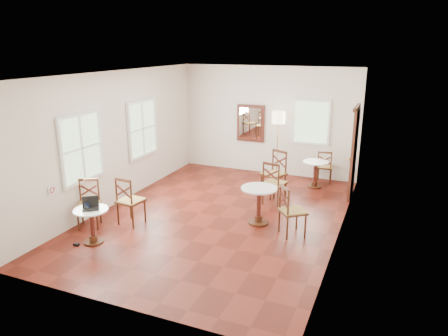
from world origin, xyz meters
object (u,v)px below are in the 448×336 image
at_px(cafe_table_near, 92,222).
at_px(chair_mid_a, 274,183).
at_px(floor_lamp, 278,122).
at_px(chair_back_a, 325,167).
at_px(chair_mid_b, 291,211).
at_px(chair_back_b, 274,173).
at_px(cafe_table_back, 315,171).
at_px(chair_near_b, 89,204).
at_px(power_adapter, 76,244).
at_px(laptop, 91,206).
at_px(water_glass, 86,208).
at_px(mouse, 89,211).
at_px(cafe_table_mid, 259,201).
at_px(chair_near_a, 130,201).
at_px(navy_mug, 87,206).

height_order(cafe_table_near, chair_mid_a, chair_mid_a).
xyz_separation_m(cafe_table_near, floor_lamp, (2.05, 5.18, 1.14)).
bearing_deg(chair_back_a, floor_lamp, -1.67).
distance_m(chair_mid_b, chair_back_b, 2.28).
bearing_deg(chair_mid_b, cafe_table_back, -36.62).
bearing_deg(chair_near_b, cafe_table_back, 19.62).
bearing_deg(chair_near_b, chair_mid_a, 11.68).
height_order(cafe_table_back, power_adapter, cafe_table_back).
bearing_deg(cafe_table_back, laptop, -124.26).
xyz_separation_m(chair_mid_b, water_glass, (-3.34, -1.81, 0.21)).
xyz_separation_m(chair_back_a, laptop, (-3.37, -5.19, 0.28)).
xyz_separation_m(cafe_table_back, mouse, (-3.13, -4.84, 0.26)).
relative_size(chair_back_a, mouse, 9.16).
xyz_separation_m(cafe_table_mid, cafe_table_back, (0.63, 2.73, -0.05)).
bearing_deg(water_glass, mouse, -15.05).
xyz_separation_m(chair_near_a, water_glass, (-0.19, -1.06, 0.20)).
bearing_deg(chair_mid_a, cafe_table_mid, 102.08).
bearing_deg(cafe_table_near, chair_mid_b, 27.92).
relative_size(chair_mid_a, chair_back_b, 0.94).
height_order(chair_back_a, water_glass, chair_back_a).
bearing_deg(cafe_table_back, chair_mid_a, -112.53).
distance_m(chair_back_a, water_glass, 6.29).
bearing_deg(mouse, laptop, 114.68).
xyz_separation_m(laptop, water_glass, (-0.01, -0.11, -0.01)).
bearing_deg(cafe_table_mid, power_adapter, -141.11).
xyz_separation_m(chair_near_a, chair_back_b, (2.22, 2.83, 0.03)).
bearing_deg(chair_back_a, mouse, 54.43).
distance_m(chair_mid_a, floor_lamp, 2.30).
bearing_deg(chair_mid_a, mouse, 63.94).
height_order(laptop, mouse, laptop).
xyz_separation_m(floor_lamp, laptop, (-2.08, -5.14, -0.84)).
distance_m(cafe_table_mid, mouse, 3.28).
height_order(chair_mid_b, laptop, chair_mid_b).
xyz_separation_m(water_glass, power_adapter, (-0.18, -0.15, -0.69)).
height_order(cafe_table_back, mouse, mouse).
bearing_deg(laptop, cafe_table_back, 18.40).
bearing_deg(power_adapter, mouse, 26.01).
relative_size(chair_near_b, laptop, 2.53).
distance_m(chair_mid_b, floor_lamp, 3.81).
relative_size(floor_lamp, power_adapter, 17.44).
relative_size(chair_back_a, water_glass, 10.27).
bearing_deg(navy_mug, chair_back_a, 56.62).
relative_size(cafe_table_near, chair_near_a, 0.66).
xyz_separation_m(chair_back_a, water_glass, (-3.38, -5.30, 0.27)).
height_order(cafe_table_back, chair_mid_a, chair_mid_a).
xyz_separation_m(cafe_table_back, chair_mid_a, (-0.65, -1.56, 0.08)).
distance_m(chair_mid_a, navy_mug, 4.13).
height_order(chair_back_a, navy_mug, chair_back_a).
bearing_deg(laptop, water_glass, -134.10).
bearing_deg(cafe_table_near, cafe_table_mid, 38.28).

